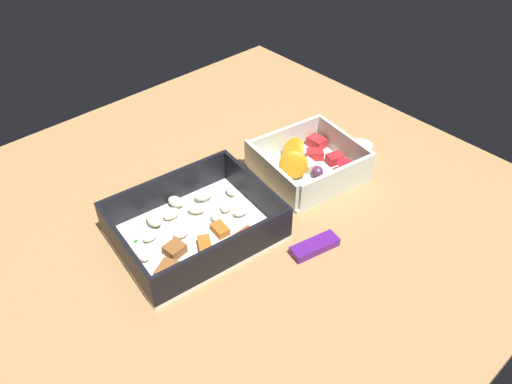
% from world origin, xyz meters
% --- Properties ---
extents(table_surface, '(0.80, 0.80, 0.02)m').
position_xyz_m(table_surface, '(0.00, 0.00, 0.01)').
color(table_surface, '#9E7547').
rests_on(table_surface, ground).
extents(pasta_container, '(0.23, 0.19, 0.06)m').
position_xyz_m(pasta_container, '(0.10, 0.00, 0.04)').
color(pasta_container, white).
rests_on(pasta_container, table_surface).
extents(fruit_bowl, '(0.17, 0.16, 0.06)m').
position_xyz_m(fruit_bowl, '(-0.13, 0.02, 0.04)').
color(fruit_bowl, silver).
rests_on(fruit_bowl, table_surface).
extents(candy_bar, '(0.07, 0.04, 0.01)m').
position_xyz_m(candy_bar, '(-0.01, 0.14, 0.03)').
color(candy_bar, '#51197A').
rests_on(candy_bar, table_surface).
extents(paper_cup_liner, '(0.04, 0.04, 0.02)m').
position_xyz_m(paper_cup_liner, '(-0.23, 0.04, 0.03)').
color(paper_cup_liner, white).
rests_on(paper_cup_liner, table_surface).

